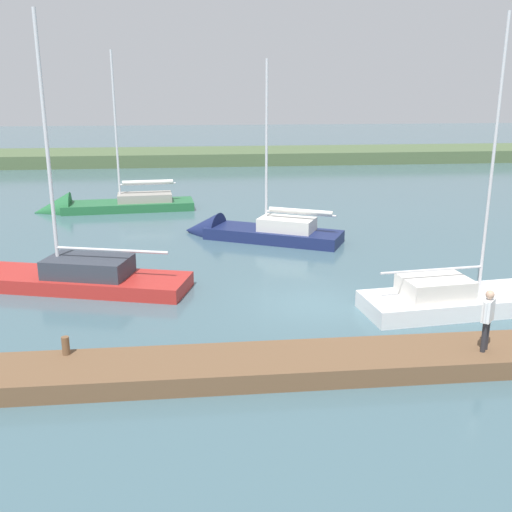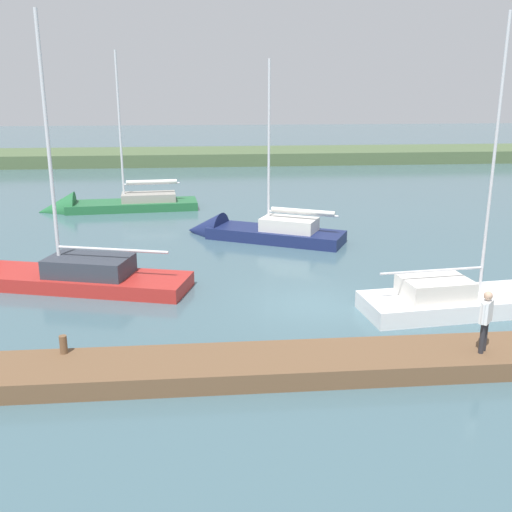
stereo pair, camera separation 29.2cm
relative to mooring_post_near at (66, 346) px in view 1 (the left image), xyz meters
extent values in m
plane|color=#42606B|center=(-7.72, -4.34, -0.78)|extent=(200.00, 200.00, 0.00)
cube|color=#4C603D|center=(-7.72, -45.77, -0.78)|extent=(180.00, 8.00, 2.40)
cube|color=brown|center=(-7.72, 0.73, -0.52)|extent=(20.31, 2.07, 0.53)
cylinder|color=brown|center=(0.00, 0.00, 0.00)|extent=(0.21, 0.21, 0.51)
cube|color=navy|center=(-7.51, -13.56, -0.66)|extent=(7.06, 5.00, 0.93)
cone|color=navy|center=(-3.99, -15.35, -0.66)|extent=(2.69, 2.79, 2.15)
cube|color=silver|center=(-8.15, -13.24, 0.12)|extent=(3.12, 2.63, 0.64)
cylinder|color=silver|center=(-7.17, -13.74, 3.89)|extent=(0.12, 0.12, 8.18)
cylinder|color=silver|center=(-8.77, -12.93, 0.72)|extent=(3.24, 1.70, 0.10)
cylinder|color=silver|center=(-8.77, -12.93, 0.84)|extent=(2.98, 1.65, 0.22)
cube|color=#B22823|center=(1.06, -7.17, -0.72)|extent=(9.08, 4.62, 0.96)
cube|color=#333842|center=(0.51, -7.02, 0.11)|extent=(3.51, 2.63, 0.71)
cylinder|color=silver|center=(1.69, -7.35, 4.55)|extent=(0.14, 0.14, 9.59)
cylinder|color=silver|center=(-0.44, -6.75, 0.81)|extent=(4.29, 1.31, 0.11)
cube|color=white|center=(-12.84, -3.35, -0.66)|extent=(7.35, 3.02, 0.94)
cube|color=silver|center=(-11.68, -3.22, 0.14)|extent=(2.40, 1.92, 0.66)
cylinder|color=silver|center=(-13.37, -3.40, 4.40)|extent=(0.10, 0.10, 9.16)
cylinder|color=silver|center=(-11.52, -3.20, 0.76)|extent=(3.71, 0.48, 0.08)
cube|color=#236638|center=(0.48, -22.16, -0.75)|extent=(8.19, 3.07, 0.97)
cone|color=#236638|center=(5.08, -21.78, -0.75)|extent=(2.37, 2.59, 2.42)
cube|color=gray|center=(-0.53, -22.24, -0.02)|extent=(3.45, 1.97, 0.50)
cylinder|color=silver|center=(0.98, -22.12, 4.25)|extent=(0.14, 0.14, 9.04)
cylinder|color=silver|center=(-0.76, -22.26, 0.82)|extent=(3.48, 0.39, 0.11)
cylinder|color=silver|center=(-0.76, -22.26, 0.94)|extent=(3.14, 0.51, 0.25)
cylinder|color=#28282D|center=(-11.46, 0.89, 0.18)|extent=(0.14, 0.14, 0.87)
cylinder|color=#28282D|center=(-11.32, 1.05, 0.18)|extent=(0.14, 0.14, 0.87)
cube|color=white|center=(-11.39, 0.97, 0.92)|extent=(0.48, 0.49, 0.61)
sphere|color=tan|center=(-11.39, 0.97, 1.37)|extent=(0.23, 0.23, 0.23)
cylinder|color=white|center=(-11.58, 0.76, 0.93)|extent=(0.09, 0.09, 0.58)
cylinder|color=white|center=(-11.20, 1.18, 0.93)|extent=(0.09, 0.09, 0.58)
camera|label=1|loc=(-3.54, 15.20, 6.78)|focal=41.68mm
camera|label=2|loc=(-3.83, 15.23, 6.78)|focal=41.68mm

